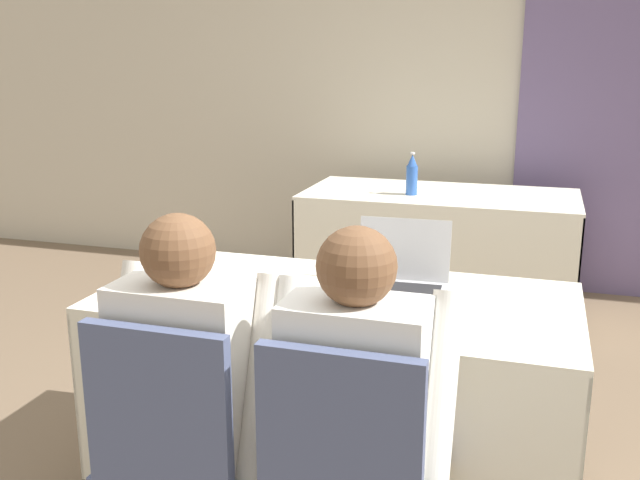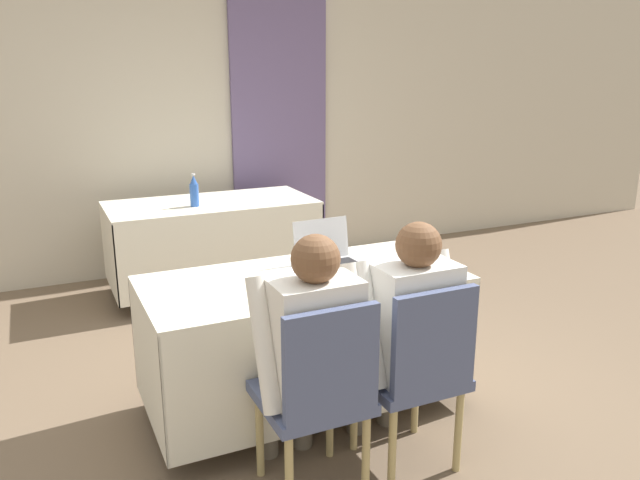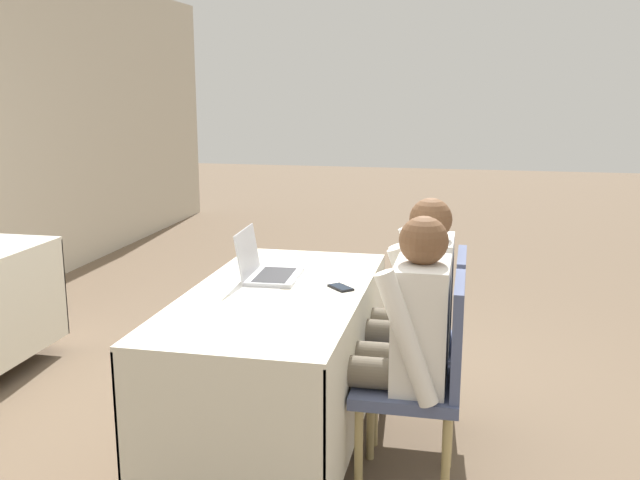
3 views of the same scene
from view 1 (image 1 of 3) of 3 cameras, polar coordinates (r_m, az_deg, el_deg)
The scene contains 13 objects.
wall_back at distance 5.11m, azimuth 10.23°, elevation 11.76°, with size 12.00×0.06×2.70m.
curtain_panel at distance 5.02m, azimuth 21.08°, elevation 10.71°, with size 0.94×0.04×2.65m.
conference_table_near at distance 2.58m, azimuth 1.37°, elevation -8.33°, with size 1.65×0.80×0.76m.
conference_table_far at distance 4.49m, azimuth 9.50°, elevation 1.42°, with size 1.65×0.80×0.76m.
laptop at distance 2.55m, azimuth 6.41°, elevation -3.09°, with size 0.34×0.29×0.24m.
cell_phone at distance 2.23m, azimuth 1.86°, elevation -6.78°, with size 0.14×0.14×0.01m.
paper_beside_laptop at distance 2.64m, azimuth 2.59°, elevation -3.46°, with size 0.30×0.35×0.00m.
paper_centre_table at distance 2.48m, azimuth 6.69°, elevation -4.77°, with size 0.23×0.31×0.00m.
water_bottle at distance 4.34m, azimuth 7.36°, elevation 5.13°, with size 0.07×0.07×0.26m.
chair_near_left at distance 2.10m, azimuth -10.87°, elevation -16.13°, with size 0.44×0.44×0.92m.
chair_near_right at distance 1.94m, azimuth 2.51°, elevation -18.57°, with size 0.44×0.44×0.92m.
person_checkered_shirt at distance 2.11m, azimuth -9.73°, elevation -11.06°, with size 0.50×0.52×1.18m.
person_white_shirt at distance 1.95m, azimuth 3.37°, elevation -13.03°, with size 0.50×0.52×1.18m.
Camera 1 is at (0.65, -2.28, 1.57)m, focal length 40.00 mm.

